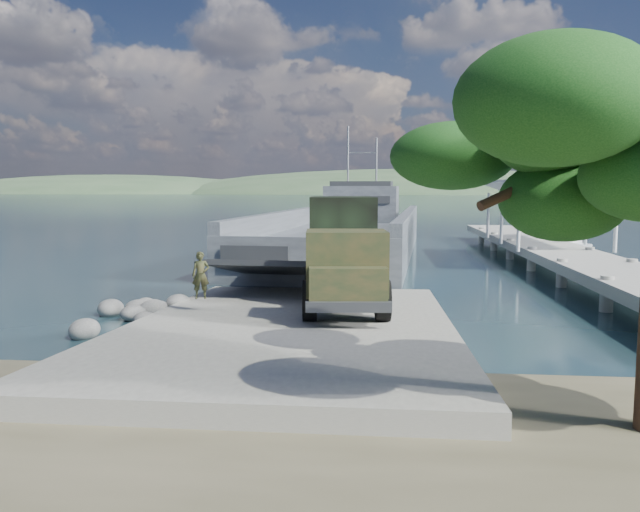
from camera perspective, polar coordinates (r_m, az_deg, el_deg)
The scene contains 11 objects.
ground at distance 21.23m, azimuth -2.00°, elevation -6.63°, with size 1400.00×1400.00×0.00m, color #19333D.
boat_ramp at distance 20.21m, azimuth -2.38°, elevation -6.56°, with size 10.00×18.00×0.50m, color gray.
shoreline_rocks at distance 23.32m, azimuth -17.20°, elevation -5.74°, with size 3.20×5.60×0.90m, color #5A5A57, non-canonical shape.
distant_headlands at distance 582.46m, azimuth 10.24°, elevation 5.62°, with size 1000.00×240.00×48.00m, color #365434, non-canonical shape.
pier at distance 40.73m, azimuth 20.13°, elevation 1.43°, with size 6.40×44.00×6.10m.
landing_craft at distance 44.93m, azimuth 2.35°, elevation 1.32°, with size 11.85×37.58×11.01m.
military_truck at distance 22.69m, azimuth 2.12°, elevation 0.44°, with size 3.42×8.61×3.89m.
soldier at distance 22.08m, azimuth -10.83°, elevation -2.74°, with size 0.60×0.39×1.64m, color #1E2E19.
sailboat_near at distance 50.08m, azimuth 20.93°, elevation 0.85°, with size 3.30×6.57×7.69m.
sailboat_far at distance 62.23m, azimuth 20.02°, elevation 1.76°, with size 2.19×5.06×5.97m.
overhang_tree at distance 12.55m, azimuth 26.29°, elevation 8.53°, with size 7.36×6.78×6.68m.
Camera 1 is at (2.73, -20.52, 4.70)m, focal length 35.00 mm.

